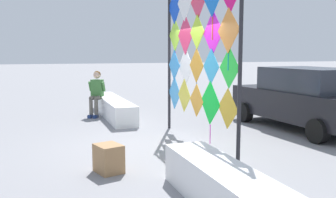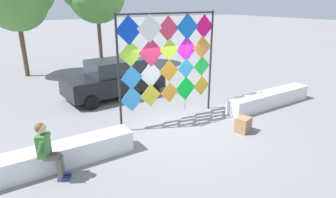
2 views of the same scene
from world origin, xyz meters
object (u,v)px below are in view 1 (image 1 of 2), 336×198
at_px(kite_display_rack, 197,45).
at_px(parked_car, 306,98).
at_px(seated_vendor, 96,90).
at_px(cardboard_box_large, 109,158).

height_order(kite_display_rack, parked_car, kite_display_rack).
bearing_deg(kite_display_rack, seated_vendor, -160.03).
bearing_deg(parked_car, kite_display_rack, -80.53).
height_order(kite_display_rack, cardboard_box_large, kite_display_rack).
relative_size(parked_car, cardboard_box_large, 8.95).
xyz_separation_m(kite_display_rack, cardboard_box_large, (1.36, -2.15, -1.89)).
relative_size(kite_display_rack, parked_car, 0.88).
bearing_deg(kite_display_rack, cardboard_box_large, -57.69).
bearing_deg(seated_vendor, kite_display_rack, 19.97).
height_order(parked_car, cardboard_box_large, parked_car).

